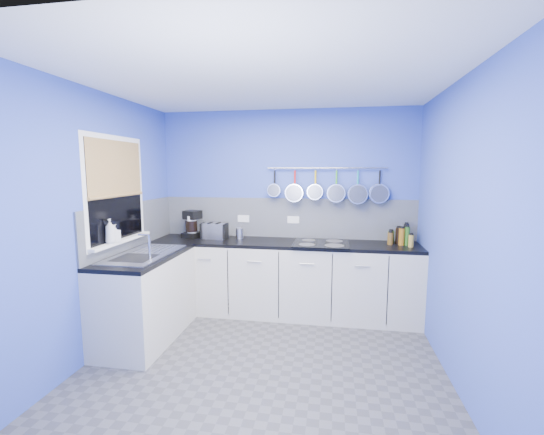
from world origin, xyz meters
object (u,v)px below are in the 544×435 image
(hob, at_px, (321,243))
(canister, at_px, (240,233))
(soap_bottle_b, at_px, (115,233))
(coffee_maker, at_px, (192,224))
(toaster, at_px, (214,231))
(soap_bottle_a, at_px, (110,231))
(paper_towel, at_px, (192,227))

(hob, bearing_deg, canister, 171.55)
(soap_bottle_b, height_order, canister, soap_bottle_b)
(coffee_maker, xyz_separation_m, toaster, (0.31, -0.03, -0.07))
(soap_bottle_a, bearing_deg, soap_bottle_b, 90.00)
(soap_bottle_a, bearing_deg, hob, 27.66)
(soap_bottle_b, xyz_separation_m, toaster, (0.66, 1.08, -0.14))
(soap_bottle_a, height_order, toaster, soap_bottle_a)
(hob, bearing_deg, soap_bottle_b, -154.04)
(soap_bottle_a, xyz_separation_m, hob, (2.00, 1.05, -0.26))
(canister, bearing_deg, toaster, -172.21)
(canister, bearing_deg, coffee_maker, -178.73)
(canister, bearing_deg, paper_towel, -177.42)
(soap_bottle_a, bearing_deg, paper_towel, 73.02)
(soap_bottle_b, distance_m, canister, 1.50)
(coffee_maker, bearing_deg, hob, 14.74)
(hob, bearing_deg, soap_bottle_a, -152.34)
(canister, bearing_deg, soap_bottle_b, -130.96)
(coffee_maker, xyz_separation_m, canister, (0.62, 0.01, -0.10))
(paper_towel, bearing_deg, canister, 2.58)
(toaster, bearing_deg, hob, 3.09)
(coffee_maker, distance_m, hob, 1.66)
(soap_bottle_a, distance_m, coffee_maker, 1.24)
(toaster, height_order, canister, toaster)
(paper_towel, relative_size, canister, 2.08)
(soap_bottle_a, xyz_separation_m, canister, (0.97, 1.20, -0.20))
(paper_towel, distance_m, coffee_maker, 0.03)
(soap_bottle_b, bearing_deg, toaster, 58.61)
(paper_towel, relative_size, toaster, 0.93)
(coffee_maker, bearing_deg, soap_bottle_a, -87.07)
(soap_bottle_b, bearing_deg, coffee_maker, 72.35)
(coffee_maker, relative_size, hob, 0.54)
(soap_bottle_b, height_order, toaster, soap_bottle_b)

